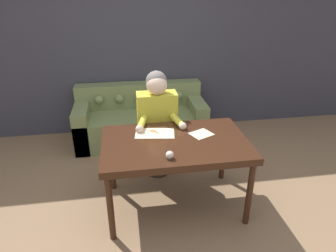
{
  "coord_description": "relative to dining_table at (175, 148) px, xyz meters",
  "views": [
    {
      "loc": [
        -0.34,
        -2.37,
        2.15
      ],
      "look_at": [
        0.07,
        0.26,
        0.87
      ],
      "focal_mm": 32.0,
      "sensor_mm": 36.0,
      "label": 1
    }
  ],
  "objects": [
    {
      "name": "person",
      "position": [
        -0.1,
        0.62,
        -0.01
      ],
      "size": [
        0.53,
        0.57,
        1.29
      ],
      "color": "#33281E",
      "rests_on": "ground_plane"
    },
    {
      "name": "couch",
      "position": [
        -0.24,
        1.55,
        -0.39
      ],
      "size": [
        1.85,
        0.78,
        0.8
      ],
      "color": "olive",
      "rests_on": "ground_plane"
    },
    {
      "name": "pattern_paper_offcut",
      "position": [
        0.28,
        0.1,
        0.08
      ],
      "size": [
        0.26,
        0.25,
        0.0
      ],
      "color": "beige",
      "rests_on": "dining_table"
    },
    {
      "name": "pattern_paper_main",
      "position": [
        -0.18,
        0.19,
        0.08
      ],
      "size": [
        0.42,
        0.29,
        0.0
      ],
      "color": "beige",
      "rests_on": "dining_table"
    },
    {
      "name": "scissors",
      "position": [
        -0.17,
        0.21,
        0.08
      ],
      "size": [
        0.19,
        0.19,
        0.01
      ],
      "color": "silver",
      "rests_on": "dining_table"
    },
    {
      "name": "dining_table",
      "position": [
        0.0,
        0.0,
        0.0
      ],
      "size": [
        1.41,
        0.89,
        0.77
      ],
      "color": "#381E11",
      "rests_on": "ground_plane"
    },
    {
      "name": "wall_back",
      "position": [
        -0.12,
        1.94,
        0.61
      ],
      "size": [
        8.0,
        0.06,
        2.6
      ],
      "color": "#383842",
      "rests_on": "ground_plane"
    },
    {
      "name": "pin_cushion",
      "position": [
        -0.1,
        -0.31,
        0.11
      ],
      "size": [
        0.07,
        0.07,
        0.07
      ],
      "color": "#4C3828",
      "rests_on": "dining_table"
    },
    {
      "name": "ground_plane",
      "position": [
        -0.12,
        -0.13,
        -0.69
      ],
      "size": [
        16.0,
        16.0,
        0.0
      ],
      "primitive_type": "plane",
      "color": "#846647"
    }
  ]
}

